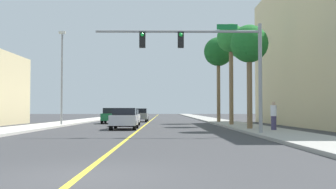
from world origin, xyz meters
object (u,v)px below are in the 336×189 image
object	(u,v)px
palm_far	(218,53)
car_green	(112,116)
car_white	(128,117)
palm_mid	(231,41)
palm_near	(249,46)
traffic_signal_mast	(209,53)
car_gray	(140,115)
street_lamp	(62,73)
car_silver	(125,118)
pedestrian	(274,116)

from	to	relation	value
palm_far	car_green	world-z (taller)	palm_far
car_white	palm_mid	bearing A→B (deg)	-4.54
palm_near	traffic_signal_mast	bearing A→B (deg)	-121.51
car_gray	car_green	bearing A→B (deg)	-111.24
traffic_signal_mast	street_lamp	xyz separation A→B (m)	(-10.99, 13.06, 0.12)
car_silver	pedestrian	xyz separation A→B (m)	(9.44, -3.94, 0.24)
palm_far	pedestrian	world-z (taller)	palm_far
street_lamp	car_green	xyz separation A→B (m)	(3.36, 6.69, -3.72)
palm_far	car_silver	distance (m)	17.08
palm_far	car_gray	xyz separation A→B (m)	(-8.43, 5.29, -6.50)
traffic_signal_mast	car_white	size ratio (longest dim) A/B	2.27
car_green	pedestrian	size ratio (longest dim) A/B	2.29
palm_far	car_gray	bearing A→B (deg)	147.88
traffic_signal_mast	palm_far	size ratio (longest dim) A/B	1.01
palm_near	car_green	bearing A→B (deg)	127.00
palm_mid	palm_near	bearing A→B (deg)	-90.42
car_white	pedestrian	distance (m)	14.16
traffic_signal_mast	palm_mid	distance (m)	13.71
car_green	car_silver	bearing A→B (deg)	-80.24
palm_near	palm_mid	bearing A→B (deg)	89.58
palm_near	palm_mid	world-z (taller)	palm_mid
palm_near	car_green	xyz separation A→B (m)	(-10.89, 14.45, -4.82)
car_gray	pedestrian	world-z (taller)	pedestrian
traffic_signal_mast	palm_near	bearing A→B (deg)	58.49
palm_far	car_silver	xyz separation A→B (m)	(-8.38, -13.38, -6.51)
car_gray	car_silver	world-z (taller)	car_gray
palm_mid	car_gray	world-z (taller)	palm_mid
traffic_signal_mast	pedestrian	world-z (taller)	traffic_signal_mast
palm_near	car_gray	size ratio (longest dim) A/B	1.48
car_gray	car_green	world-z (taller)	car_green
car_white	street_lamp	bearing A→B (deg)	-174.87
traffic_signal_mast	street_lamp	distance (m)	17.07
car_white	palm_near	bearing A→B (deg)	-44.18
traffic_signal_mast	palm_mid	world-z (taller)	palm_mid
palm_near	palm_far	bearing A→B (deg)	90.01
street_lamp	car_silver	xyz separation A→B (m)	(5.86, -5.75, -3.74)
car_silver	car_green	bearing A→B (deg)	100.53
car_silver	palm_mid	bearing A→B (deg)	33.13
palm_mid	car_green	xyz separation A→B (m)	(-10.94, 6.75, -6.45)
car_white	car_green	bearing A→B (deg)	108.92
palm_far	car_green	xyz separation A→B (m)	(-10.88, -0.94, -6.49)
palm_far	car_white	world-z (taller)	palm_far
palm_far	pedestrian	distance (m)	18.45
traffic_signal_mast	car_silver	size ratio (longest dim) A/B	2.10
palm_mid	pedestrian	bearing A→B (deg)	-84.07
palm_near	car_green	distance (m)	18.72
street_lamp	palm_far	distance (m)	16.39
traffic_signal_mast	car_green	world-z (taller)	traffic_signal_mast
palm_far	car_white	distance (m)	13.00
traffic_signal_mast	palm_mid	bearing A→B (deg)	75.73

